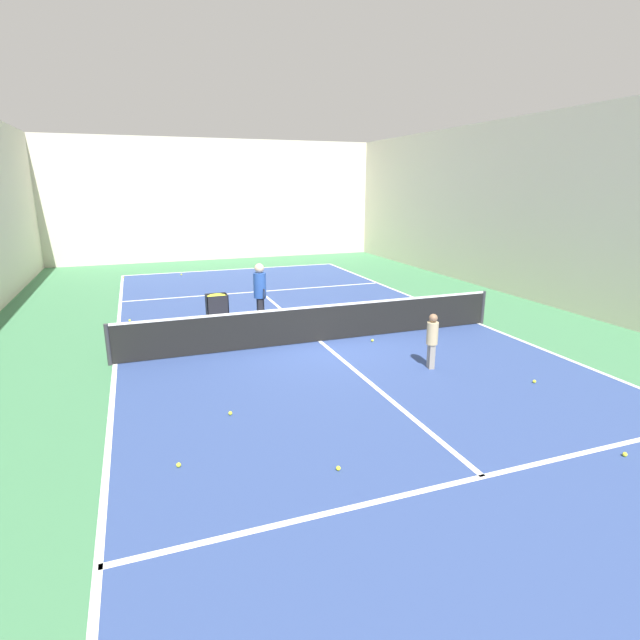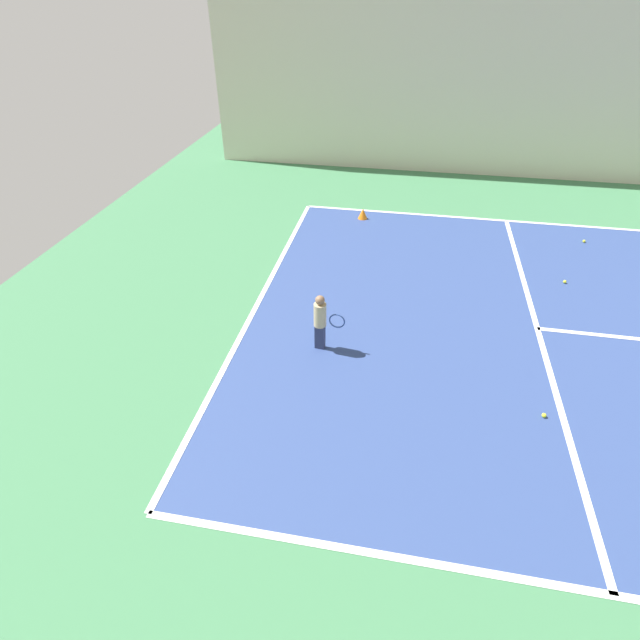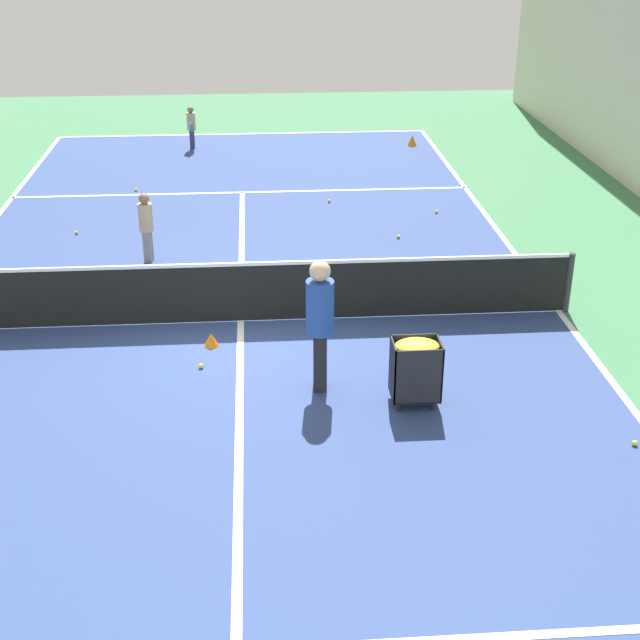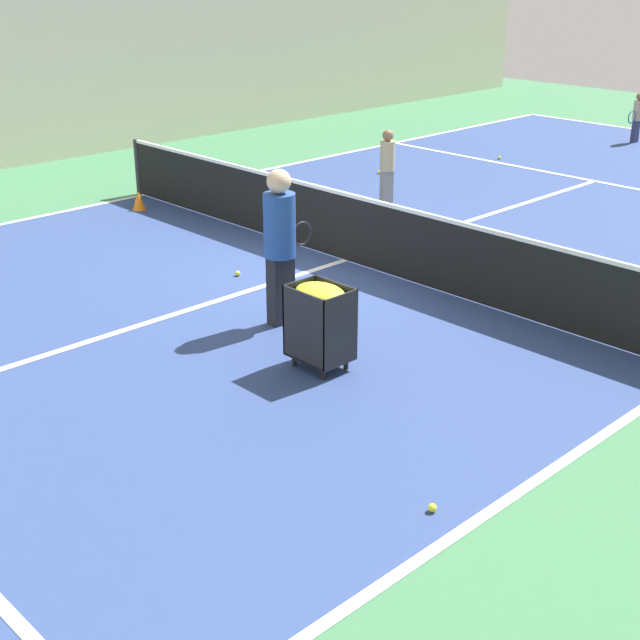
% 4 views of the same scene
% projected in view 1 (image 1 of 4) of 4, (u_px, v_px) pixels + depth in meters
% --- Properties ---
extents(ground_plane, '(35.09, 35.09, 0.00)m').
position_uv_depth(ground_plane, '(320.00, 341.00, 12.88)').
color(ground_plane, '#3D754C').
extents(court_playing_area, '(9.86, 23.92, 0.00)m').
position_uv_depth(court_playing_area, '(320.00, 341.00, 12.88)').
color(court_playing_area, navy).
rests_on(court_playing_area, ground).
extents(line_baseline_far, '(9.86, 0.10, 0.00)m').
position_uv_depth(line_baseline_far, '(233.00, 269.00, 23.71)').
color(line_baseline_far, white).
rests_on(line_baseline_far, ground).
extents(line_sideline_left, '(0.10, 23.92, 0.00)m').
position_uv_depth(line_sideline_left, '(115.00, 364.00, 11.24)').
color(line_sideline_left, white).
rests_on(line_sideline_left, ground).
extents(line_sideline_right, '(0.10, 23.92, 0.00)m').
position_uv_depth(line_sideline_right, '(479.00, 323.00, 14.52)').
color(line_sideline_right, white).
rests_on(line_sideline_right, ground).
extents(line_service_near, '(9.86, 0.10, 0.00)m').
position_uv_depth(line_service_near, '(483.00, 477.00, 6.93)').
color(line_service_near, white).
rests_on(line_service_near, ground).
extents(line_service_far, '(9.86, 0.10, 0.00)m').
position_uv_depth(line_service_far, '(260.00, 292.00, 18.84)').
color(line_service_far, white).
rests_on(line_service_far, ground).
extents(line_centre_service, '(0.10, 13.16, 0.00)m').
position_uv_depth(line_centre_service, '(320.00, 341.00, 12.88)').
color(line_centre_service, white).
rests_on(line_centre_service, ground).
extents(hall_enclosure_right, '(0.15, 31.39, 6.19)m').
position_uv_depth(hall_enclosure_right, '(589.00, 213.00, 14.93)').
color(hall_enclosure_right, beige).
rests_on(hall_enclosure_right, ground).
extents(hall_enclosure_far, '(17.03, 0.15, 6.19)m').
position_uv_depth(hall_enclosure_far, '(218.00, 200.00, 26.21)').
color(hall_enclosure_far, beige).
rests_on(hall_enclosure_far, ground).
extents(tennis_net, '(10.16, 0.10, 0.96)m').
position_uv_depth(tennis_net, '(320.00, 323.00, 12.75)').
color(tennis_net, '#2D2D33').
rests_on(tennis_net, ground).
extents(coach_at_net, '(0.37, 0.69, 1.78)m').
position_uv_depth(coach_at_net, '(260.00, 290.00, 14.16)').
color(coach_at_net, black).
rests_on(coach_at_net, ground).
extents(child_midcourt, '(0.30, 0.30, 1.24)m').
position_uv_depth(child_midcourt, '(432.00, 337.00, 10.84)').
color(child_midcourt, gray).
rests_on(child_midcourt, ground).
extents(ball_cart, '(0.60, 0.46, 0.89)m').
position_uv_depth(ball_cart, '(217.00, 303.00, 14.34)').
color(ball_cart, black).
rests_on(ball_cart, ground).
extents(training_cone_0, '(0.21, 0.21, 0.20)m').
position_uv_depth(training_cone_0, '(324.00, 328.00, 13.71)').
color(training_cone_0, orange).
rests_on(training_cone_0, ground).
extents(training_cone_1, '(0.22, 0.22, 0.31)m').
position_uv_depth(training_cone_1, '(445.00, 316.00, 14.75)').
color(training_cone_1, orange).
rests_on(training_cone_1, ground).
extents(tennis_ball_0, '(0.07, 0.07, 0.07)m').
position_uv_depth(tennis_ball_0, '(338.00, 468.00, 7.07)').
color(tennis_ball_0, yellow).
rests_on(tennis_ball_0, ground).
extents(tennis_ball_1, '(0.07, 0.07, 0.07)m').
position_uv_depth(tennis_ball_1, '(181.00, 275.00, 22.19)').
color(tennis_ball_1, yellow).
rests_on(tennis_ball_1, ground).
extents(tennis_ball_2, '(0.07, 0.07, 0.07)m').
position_uv_depth(tennis_ball_2, '(123.00, 277.00, 21.54)').
color(tennis_ball_2, yellow).
rests_on(tennis_ball_2, ground).
extents(tennis_ball_3, '(0.07, 0.07, 0.07)m').
position_uv_depth(tennis_ball_3, '(130.00, 320.00, 14.73)').
color(tennis_ball_3, yellow).
rests_on(tennis_ball_3, ground).
extents(tennis_ball_4, '(0.07, 0.07, 0.07)m').
position_uv_depth(tennis_ball_4, '(534.00, 381.00, 10.18)').
color(tennis_ball_4, yellow).
rests_on(tennis_ball_4, ground).
extents(tennis_ball_5, '(0.07, 0.07, 0.07)m').
position_uv_depth(tennis_ball_5, '(625.00, 454.00, 7.44)').
color(tennis_ball_5, yellow).
rests_on(tennis_ball_5, ground).
extents(tennis_ball_6, '(0.07, 0.07, 0.07)m').
position_uv_depth(tennis_ball_6, '(179.00, 465.00, 7.16)').
color(tennis_ball_6, yellow).
rests_on(tennis_ball_6, ground).
extents(tennis_ball_7, '(0.07, 0.07, 0.07)m').
position_uv_depth(tennis_ball_7, '(230.00, 413.00, 8.77)').
color(tennis_ball_7, yellow).
rests_on(tennis_ball_7, ground).
extents(tennis_ball_8, '(0.07, 0.07, 0.07)m').
position_uv_depth(tennis_ball_8, '(320.00, 324.00, 14.37)').
color(tennis_ball_8, yellow).
rests_on(tennis_ball_8, ground).
extents(tennis_ball_9, '(0.07, 0.07, 0.07)m').
position_uv_depth(tennis_ball_9, '(372.00, 340.00, 12.85)').
color(tennis_ball_9, yellow).
rests_on(tennis_ball_9, ground).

